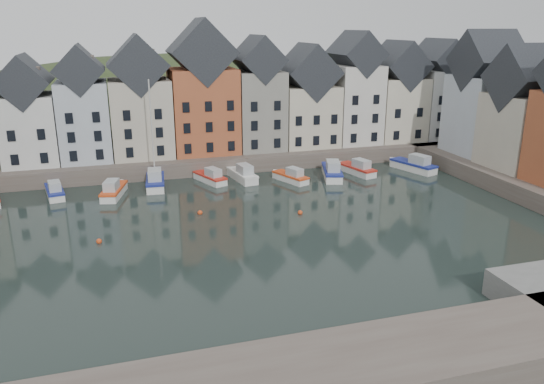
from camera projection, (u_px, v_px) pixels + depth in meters
name	position (u px, v px, depth m)	size (l,w,h in m)	color
ground	(257.00, 238.00, 48.97)	(260.00, 260.00, 0.00)	black
far_quay	(202.00, 155.00, 76.07)	(90.00, 16.00, 2.00)	brown
hillside	(184.00, 218.00, 105.53)	(153.60, 70.40, 64.00)	#28351A
far_terrace	(226.00, 101.00, 72.75)	(72.37, 8.16, 17.78)	beige
right_terrace	(528.00, 111.00, 63.54)	(8.30, 24.25, 16.36)	#ADB6C0
mooring_buoys	(204.00, 221.00, 52.70)	(20.50, 5.50, 0.50)	#D24418
boat_b	(55.00, 191.00, 60.57)	(2.68, 5.78, 2.13)	silver
boat_c	(114.00, 191.00, 60.61)	(3.31, 6.26, 2.30)	silver
boat_d	(155.00, 180.00, 64.13)	(2.71, 6.98, 13.03)	silver
boat_e	(211.00, 177.00, 66.11)	(3.62, 5.80, 2.13)	silver
boat_f	(243.00, 175.00, 67.05)	(2.92, 6.46, 2.39)	silver
boat_g	(291.00, 177.00, 66.42)	(3.58, 5.64, 2.07)	silver
boat_h	(332.00, 172.00, 68.07)	(4.08, 7.21, 2.65)	silver
boat_i	(358.00, 169.00, 69.79)	(3.28, 6.29, 2.31)	silver
boat_j	(415.00, 165.00, 71.29)	(4.10, 6.98, 2.56)	silver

